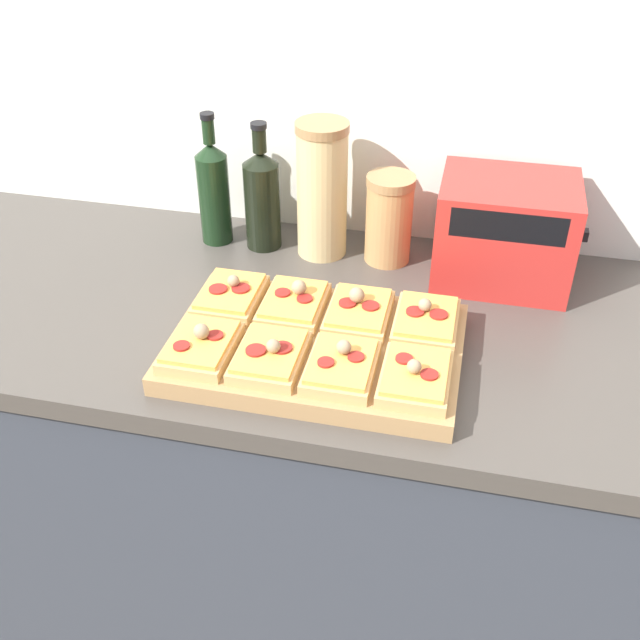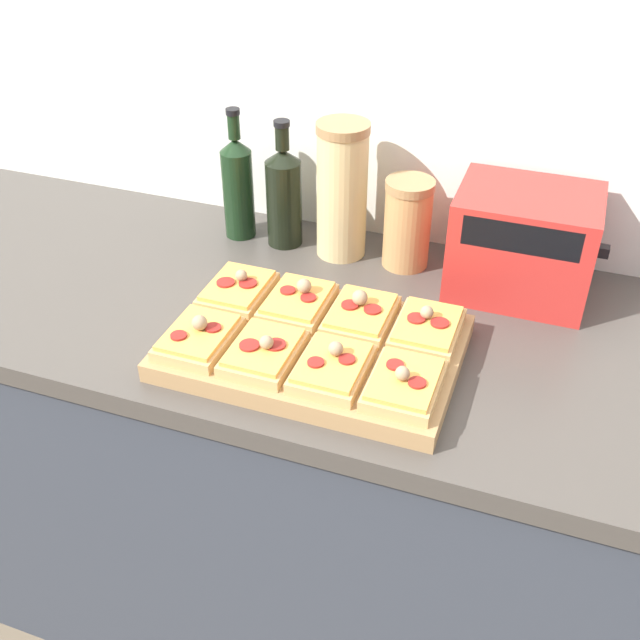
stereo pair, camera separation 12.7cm
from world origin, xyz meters
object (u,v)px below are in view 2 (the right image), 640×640
at_px(wine_bottle, 284,195).
at_px(toaster_oven, 523,243).
at_px(grain_jar_short, 407,223).
at_px(cutting_board, 314,347).
at_px(olive_oil_bottle, 238,186).
at_px(grain_jar_tall, 342,191).

distance_m(wine_bottle, toaster_oven, 0.49).
xyz_separation_m(grain_jar_short, toaster_oven, (0.23, -0.02, 0.01)).
height_order(cutting_board, grain_jar_short, grain_jar_short).
height_order(grain_jar_short, toaster_oven, toaster_oven).
distance_m(wine_bottle, grain_jar_short, 0.26).
xyz_separation_m(olive_oil_bottle, toaster_oven, (0.59, -0.02, -0.01)).
bearing_deg(cutting_board, olive_oil_bottle, 130.49).
height_order(olive_oil_bottle, grain_jar_short, olive_oil_bottle).
distance_m(grain_jar_tall, grain_jar_short, 0.14).
height_order(olive_oil_bottle, toaster_oven, olive_oil_bottle).
bearing_deg(olive_oil_bottle, wine_bottle, 0.00).
xyz_separation_m(cutting_board, grain_jar_short, (0.07, 0.35, 0.08)).
xyz_separation_m(cutting_board, toaster_oven, (0.29, 0.33, 0.08)).
relative_size(grain_jar_short, toaster_oven, 0.66).
relative_size(wine_bottle, toaster_oven, 0.96).
relative_size(grain_jar_tall, grain_jar_short, 1.52).
bearing_deg(wine_bottle, cutting_board, -60.93).
height_order(cutting_board, olive_oil_bottle, olive_oil_bottle).
height_order(wine_bottle, grain_jar_short, wine_bottle).
distance_m(grain_jar_tall, toaster_oven, 0.36).
height_order(cutting_board, grain_jar_tall, grain_jar_tall).
bearing_deg(olive_oil_bottle, grain_jar_short, 0.00).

